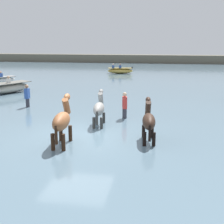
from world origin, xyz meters
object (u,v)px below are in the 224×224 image
at_px(horse_flank_chestnut, 62,122).
at_px(boat_far_inshore, 120,71).
at_px(person_wading_mid, 125,109).
at_px(person_onlooker_left, 27,99).
at_px(boat_far_offshore, 8,88).
at_px(horse_trailing_dark_bay, 149,122).
at_px(horse_lead_grey, 99,110).
at_px(boat_mid_channel, 1,80).

height_order(horse_flank_chestnut, boat_far_inshore, horse_flank_chestnut).
distance_m(person_wading_mid, person_onlooker_left, 5.70).
bearing_deg(boat_far_offshore, horse_trailing_dark_bay, -40.80).
distance_m(horse_lead_grey, boat_far_offshore, 10.54).
relative_size(boat_mid_channel, person_onlooker_left, 1.55).
height_order(boat_far_offshore, person_onlooker_left, person_onlooker_left).
bearing_deg(person_wading_mid, boat_far_inshore, 99.14).
relative_size(horse_flank_chestnut, person_wading_mid, 1.26).
height_order(boat_far_offshore, person_wading_mid, person_wading_mid).
relative_size(horse_trailing_dark_bay, person_wading_mid, 1.15).
bearing_deg(horse_flank_chestnut, boat_far_offshore, 126.79).
xyz_separation_m(horse_flank_chestnut, boat_far_inshore, (-1.52, 23.46, -0.49)).
bearing_deg(person_wading_mid, boat_far_offshore, 147.58).
xyz_separation_m(horse_trailing_dark_bay, boat_far_inshore, (-4.41, 22.54, -0.39)).
bearing_deg(person_onlooker_left, boat_mid_channel, 126.99).
height_order(horse_flank_chestnut, person_onlooker_left, horse_flank_chestnut).
xyz_separation_m(horse_flank_chestnut, person_onlooker_left, (-3.88, 5.56, -0.35)).
height_order(horse_lead_grey, boat_mid_channel, horse_lead_grey).
bearing_deg(boat_mid_channel, horse_flank_chestnut, -53.81).
bearing_deg(boat_far_inshore, person_onlooker_left, -97.52).
distance_m(horse_lead_grey, boat_far_inshore, 20.92).
xyz_separation_m(boat_far_offshore, person_wading_mid, (8.80, -5.59, 0.10)).
xyz_separation_m(horse_lead_grey, boat_mid_channel, (-10.92, 11.30, -0.40)).
height_order(horse_trailing_dark_bay, boat_far_offshore, horse_trailing_dark_bay).
relative_size(horse_lead_grey, person_wading_mid, 1.13).
bearing_deg(boat_far_inshore, horse_trailing_dark_bay, -78.94).
xyz_separation_m(horse_trailing_dark_bay, horse_flank_chestnut, (-2.89, -0.92, 0.11)).
height_order(boat_far_inshore, person_onlooker_left, person_onlooker_left).
bearing_deg(boat_far_offshore, person_onlooker_left, -50.82).
bearing_deg(person_wading_mid, horse_trailing_dark_bay, -67.64).
relative_size(boat_far_inshore, person_onlooker_left, 1.74).
xyz_separation_m(boat_far_inshore, person_onlooker_left, (-2.36, -17.91, 0.14)).
bearing_deg(boat_far_offshore, boat_far_inshore, 67.71).
bearing_deg(boat_far_offshore, person_wading_mid, -32.42).
bearing_deg(boat_far_offshore, horse_lead_grey, -41.37).
distance_m(horse_lead_grey, boat_mid_channel, 15.72).
distance_m(horse_lead_grey, horse_trailing_dark_bay, 2.79).
bearing_deg(horse_trailing_dark_bay, boat_mid_channel, 135.13).
height_order(boat_mid_channel, boat_far_inshore, boat_far_inshore).
relative_size(horse_trailing_dark_bay, person_onlooker_left, 1.15).
bearing_deg(boat_mid_channel, person_onlooker_left, -53.01).
bearing_deg(horse_flank_chestnut, person_wading_mid, 68.27).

